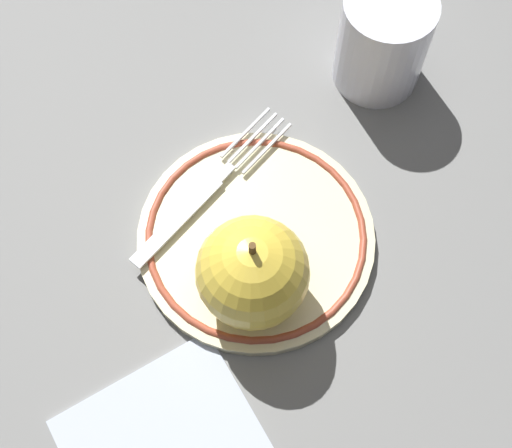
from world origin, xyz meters
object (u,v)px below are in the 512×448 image
(plate, at_px, (256,237))
(drinking_glass, at_px, (383,41))
(apple_red_whole, at_px, (253,272))
(fork, at_px, (206,191))

(plate, relative_size, drinking_glass, 2.09)
(plate, distance_m, drinking_glass, 0.20)
(apple_red_whole, height_order, fork, apple_red_whole)
(plate, bearing_deg, apple_red_whole, -135.42)
(fork, height_order, drinking_glass, drinking_glass)
(apple_red_whole, bearing_deg, plate, 44.58)
(drinking_glass, bearing_deg, apple_red_whole, -159.92)
(plate, distance_m, apple_red_whole, 0.07)
(plate, relative_size, fork, 1.07)
(apple_red_whole, height_order, drinking_glass, apple_red_whole)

